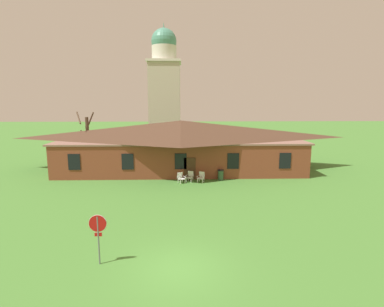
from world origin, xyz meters
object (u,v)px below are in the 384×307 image
Objects in this scene: lawn_chair_near_door at (190,176)px; trash_bin at (221,175)px; lawn_chair_by_porch at (181,177)px; lawn_chair_left_end at (201,177)px; stop_sign at (98,230)px.

lawn_chair_near_door is 0.98× the size of trash_bin.
trash_bin reaches higher than lawn_chair_by_porch.
lawn_chair_left_end is (1.86, 0.20, 0.00)m from lawn_chair_by_porch.
lawn_chair_by_porch is (3.59, 13.70, -1.15)m from stop_sign.
stop_sign is 2.44× the size of lawn_chair_left_end.
trash_bin is at bearing 63.38° from stop_sign.
lawn_chair_by_porch is 0.96m from lawn_chair_near_door.
lawn_chair_by_porch and lawn_chair_near_door have the same top height.
stop_sign is 2.44× the size of lawn_chair_near_door.
lawn_chair_near_door is at bearing -171.74° from trash_bin.
trash_bin is at bearing 8.26° from lawn_chair_near_door.
lawn_chair_by_porch is 3.82m from trash_bin.
stop_sign is 2.44× the size of lawn_chair_by_porch.
stop_sign is 14.88m from lawn_chair_near_door.
lawn_chair_by_porch is 1.00× the size of lawn_chair_left_end.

